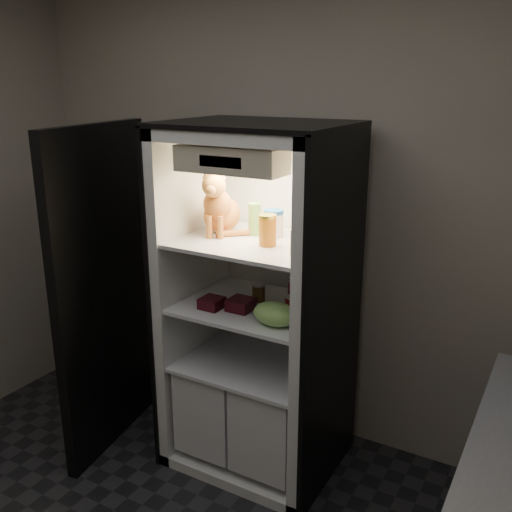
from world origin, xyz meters
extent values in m
plane|color=#B5A997|center=(0.00, 1.80, 1.35)|extent=(3.60, 0.00, 3.60)
cube|color=white|center=(0.00, 1.67, 0.93)|extent=(0.85, 0.06, 1.85)
cube|color=white|center=(-0.40, 1.35, 0.93)|extent=(0.06, 0.70, 1.85)
cube|color=white|center=(0.40, 1.35, 0.93)|extent=(0.06, 0.70, 1.85)
cube|color=white|center=(0.00, 1.35, 1.82)|extent=(0.85, 0.70, 0.06)
cube|color=white|center=(0.00, 1.35, 0.03)|extent=(0.85, 0.70, 0.06)
cube|color=black|center=(-0.44, 1.35, 0.93)|extent=(0.02, 0.72, 1.87)
cube|color=black|center=(0.44, 1.35, 0.93)|extent=(0.02, 0.72, 1.87)
cube|color=black|center=(0.00, 1.35, 1.86)|extent=(0.90, 0.72, 0.02)
cube|color=white|center=(0.00, 1.32, 1.28)|extent=(0.73, 0.62, 0.02)
cube|color=white|center=(0.00, 1.32, 0.93)|extent=(0.73, 0.62, 0.02)
cube|color=white|center=(-0.18, 1.32, 0.35)|extent=(0.34, 0.58, 0.48)
cube|color=white|center=(0.18, 1.32, 0.35)|extent=(0.34, 0.58, 0.48)
cube|color=white|center=(0.00, 1.32, 0.60)|extent=(0.73, 0.62, 0.02)
cube|color=beige|center=(0.00, 1.11, 1.72)|extent=(0.52, 0.18, 0.12)
cube|color=black|center=(0.00, 1.02, 1.72)|extent=(0.22, 0.01, 0.05)
cube|color=black|center=(-0.84, 1.10, 0.93)|extent=(0.21, 0.87, 1.85)
cube|color=white|center=(-0.85, 1.04, 0.55)|extent=(0.17, 0.64, 0.12)
cube|color=white|center=(-0.85, 1.04, 1.05)|extent=(0.17, 0.64, 0.12)
ellipsoid|color=#BC5218|center=(-0.24, 1.39, 1.38)|extent=(0.24, 0.27, 0.19)
ellipsoid|color=#BC5218|center=(-0.21, 1.30, 1.45)|extent=(0.18, 0.18, 0.16)
sphere|color=#BF6F25|center=(-0.19, 1.25, 1.56)|extent=(0.15, 0.15, 0.12)
sphere|color=#BF6F25|center=(-0.17, 1.20, 1.55)|extent=(0.06, 0.06, 0.05)
cone|color=#BF6F25|center=(-0.23, 1.24, 1.62)|extent=(0.06, 0.06, 0.05)
cone|color=#BF6F25|center=(-0.16, 1.27, 1.62)|extent=(0.06, 0.06, 0.05)
cylinder|color=#BC5218|center=(-0.22, 1.24, 1.35)|extent=(0.03, 0.03, 0.12)
cylinder|color=#BC5218|center=(-0.16, 1.26, 1.35)|extent=(0.03, 0.03, 0.12)
cylinder|color=#BC5218|center=(-0.12, 1.34, 1.31)|extent=(0.18, 0.17, 0.03)
cylinder|color=#227F37|center=(-0.05, 1.41, 1.37)|extent=(0.06, 0.06, 0.16)
cylinder|color=#227F37|center=(-0.05, 1.41, 1.45)|extent=(0.07, 0.07, 0.01)
cylinder|color=white|center=(0.05, 1.43, 1.35)|extent=(0.10, 0.10, 0.12)
cylinder|color=#185CAB|center=(0.05, 1.43, 1.42)|extent=(0.10, 0.10, 0.02)
cylinder|color=maroon|center=(0.11, 1.27, 1.36)|extent=(0.09, 0.09, 0.14)
cylinder|color=gold|center=(0.11, 1.27, 1.44)|extent=(0.09, 0.09, 0.01)
cylinder|color=maroon|center=(0.26, 1.43, 1.38)|extent=(0.12, 0.12, 0.19)
cylinder|color=white|center=(0.26, 1.43, 1.48)|extent=(0.12, 0.12, 0.02)
cube|color=silver|center=(0.32, 1.20, 1.35)|extent=(0.07, 0.07, 0.12)
cylinder|color=black|center=(0.18, 1.43, 1.00)|extent=(0.07, 0.07, 0.13)
cylinder|color=#B2B2B2|center=(0.18, 1.43, 1.07)|extent=(0.07, 0.07, 0.00)
cylinder|color=black|center=(0.30, 1.33, 0.99)|extent=(0.06, 0.06, 0.11)
cylinder|color=#B2B2B2|center=(0.30, 1.33, 1.05)|extent=(0.06, 0.06, 0.00)
cylinder|color=black|center=(0.26, 1.24, 1.00)|extent=(0.06, 0.06, 0.12)
cylinder|color=#B2B2B2|center=(0.26, 1.24, 1.06)|extent=(0.07, 0.07, 0.00)
cylinder|color=#543518|center=(0.00, 1.38, 0.98)|extent=(0.07, 0.07, 0.09)
cylinder|color=#B2B2B2|center=(0.00, 1.38, 1.03)|extent=(0.07, 0.07, 0.01)
ellipsoid|color=#89CB5E|center=(0.22, 1.15, 1.00)|extent=(0.22, 0.16, 0.11)
cube|color=#450B16|center=(-0.16, 1.17, 0.97)|extent=(0.11, 0.11, 0.06)
cube|color=#450B16|center=(-0.02, 1.22, 0.97)|extent=(0.12, 0.12, 0.06)
camera|label=1|loc=(1.39, -1.08, 2.07)|focal=40.00mm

